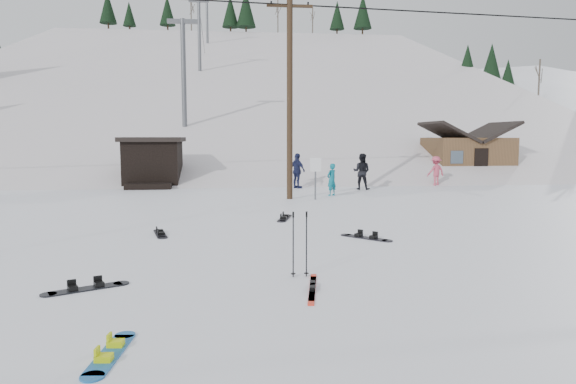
{
  "coord_description": "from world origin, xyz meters",
  "views": [
    {
      "loc": [
        -0.54,
        -8.72,
        2.79
      ],
      "look_at": [
        0.84,
        4.02,
        1.4
      ],
      "focal_mm": 32.0,
      "sensor_mm": 36.0,
      "label": 1
    }
  ],
  "objects": [
    {
      "name": "ski_poles",
      "position": [
        0.77,
        1.21,
        0.67
      ],
      "size": [
        0.36,
        0.1,
        1.32
      ],
      "color": "black",
      "rests_on": "ground"
    },
    {
      "name": "board_scatter_a",
      "position": [
        -3.24,
        0.77,
        0.03
      ],
      "size": [
        1.43,
        0.87,
        0.11
      ],
      "rotation": [
        0.0,
        0.0,
        0.47
      ],
      "color": "black",
      "rests_on": "ground"
    },
    {
      "name": "lift_tower_far",
      "position": [
        -4.0,
        70.0,
        20.86
      ],
      "size": [
        2.2,
        0.36,
        8.0
      ],
      "color": "#595B60",
      "rests_on": "ski_slope"
    },
    {
      "name": "skier_dark",
      "position": [
        6.21,
        17.61,
        0.95
      ],
      "size": [
        1.15,
        1.06,
        1.9
      ],
      "primitive_type": "imported",
      "rotation": [
        0.0,
        0.0,
        2.67
      ],
      "color": "black",
      "rests_on": "ground"
    },
    {
      "name": "ridge_right",
      "position": [
        38.0,
        50.0,
        -11.0
      ],
      "size": [
        45.66,
        93.98,
        54.59
      ],
      "primitive_type": "cube",
      "rotation": [
        0.21,
        -0.05,
        -0.12
      ],
      "color": "white",
      "rests_on": "ground"
    },
    {
      "name": "skier_navy",
      "position": [
        2.94,
        18.65,
        0.95
      ],
      "size": [
        1.02,
        1.17,
        1.89
      ],
      "primitive_type": "imported",
      "rotation": [
        0.0,
        0.0,
        2.2
      ],
      "color": "#1C2146",
      "rests_on": "ground"
    },
    {
      "name": "cabin",
      "position": [
        15.0,
        24.0,
        1.48
      ],
      "size": [
        5.39,
        4.4,
        3.77
      ],
      "color": "brown",
      "rests_on": "ground"
    },
    {
      "name": "skier_teal",
      "position": [
        4.11,
        15.04,
        0.76
      ],
      "size": [
        0.66,
        0.63,
        1.52
      ],
      "primitive_type": "imported",
      "rotation": [
        0.0,
        0.0,
        3.82
      ],
      "color": "#0C6D7E",
      "rests_on": "ground"
    },
    {
      "name": "board_scatter_d",
      "position": [
        3.09,
        4.86,
        0.03
      ],
      "size": [
        1.22,
        1.22,
        0.11
      ],
      "rotation": [
        0.0,
        0.0,
        -0.79
      ],
      "color": "black",
      "rests_on": "ground"
    },
    {
      "name": "board_scatter_f",
      "position": [
        1.21,
        8.45,
        0.03
      ],
      "size": [
        0.64,
        1.54,
        0.11
      ],
      "rotation": [
        0.0,
        0.0,
        1.3
      ],
      "color": "black",
      "rests_on": "ground"
    },
    {
      "name": "hero_snowboard",
      "position": [
        -2.13,
        -2.2,
        0.03
      ],
      "size": [
        0.41,
        1.52,
        0.11
      ],
      "rotation": [
        0.0,
        0.0,
        1.47
      ],
      "color": "#1B67B2",
      "rests_on": "ground"
    },
    {
      "name": "lift_tower_near",
      "position": [
        -4.0,
        30.0,
        7.86
      ],
      "size": [
        2.2,
        0.36,
        8.0
      ],
      "color": "#595B60",
      "rests_on": "ski_slope"
    },
    {
      "name": "ski_slope",
      "position": [
        0.0,
        55.0,
        -12.0
      ],
      "size": [
        60.0,
        85.24,
        65.97
      ],
      "primitive_type": "cube",
      "rotation": [
        0.31,
        0.0,
        0.0
      ],
      "color": "silver",
      "rests_on": "ground"
    },
    {
      "name": "skier_pink",
      "position": [
        10.95,
        19.29,
        0.83
      ],
      "size": [
        1.21,
        0.89,
        1.67
      ],
      "primitive_type": "imported",
      "rotation": [
        0.0,
        0.0,
        3.42
      ],
      "color": "#C7465F",
      "rests_on": "ground"
    },
    {
      "name": "board_scatter_b",
      "position": [
        -2.62,
        6.05,
        0.03
      ],
      "size": [
        0.56,
        1.44,
        0.1
      ],
      "rotation": [
        0.0,
        0.0,
        1.81
      ],
      "color": "black",
      "rests_on": "ground"
    },
    {
      "name": "trail_sign",
      "position": [
        3.1,
        13.58,
        1.27
      ],
      "size": [
        0.5,
        0.09,
        1.85
      ],
      "color": "#595B60",
      "rests_on": "ground"
    },
    {
      "name": "lift_hut",
      "position": [
        -5.0,
        20.94,
        1.36
      ],
      "size": [
        3.4,
        4.1,
        2.75
      ],
      "color": "black",
      "rests_on": "ground"
    },
    {
      "name": "utility_pole",
      "position": [
        2.0,
        14.0,
        4.68
      ],
      "size": [
        2.0,
        0.26,
        9.0
      ],
      "color": "#3A2819",
      "rests_on": "ground"
    },
    {
      "name": "ground",
      "position": [
        0.0,
        0.0,
        0.0
      ],
      "size": [
        200.0,
        200.0,
        0.0
      ],
      "primitive_type": "plane",
      "color": "white",
      "rests_on": "ground"
    },
    {
      "name": "lift_tower_mid",
      "position": [
        -4.0,
        50.0,
        14.36
      ],
      "size": [
        2.2,
        0.36,
        8.0
      ],
      "color": "#595B60",
      "rests_on": "ski_slope"
    },
    {
      "name": "treeline_crest",
      "position": [
        0.0,
        86.0,
        0.0
      ],
      "size": [
        50.0,
        6.0,
        10.0
      ],
      "primitive_type": null,
      "color": "black",
      "rests_on": "ski_slope"
    },
    {
      "name": "hero_skis",
      "position": [
        0.89,
        0.35,
        0.03
      ],
      "size": [
        0.45,
        1.89,
        0.1
      ],
      "rotation": [
        0.0,
        0.0,
        -0.18
      ],
      "color": "red",
      "rests_on": "ground"
    }
  ]
}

